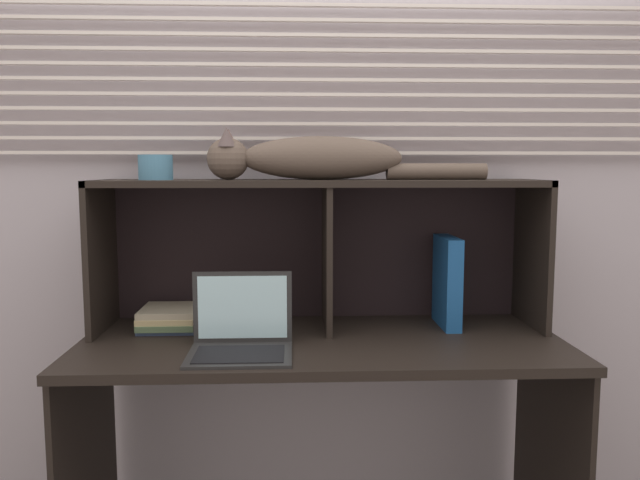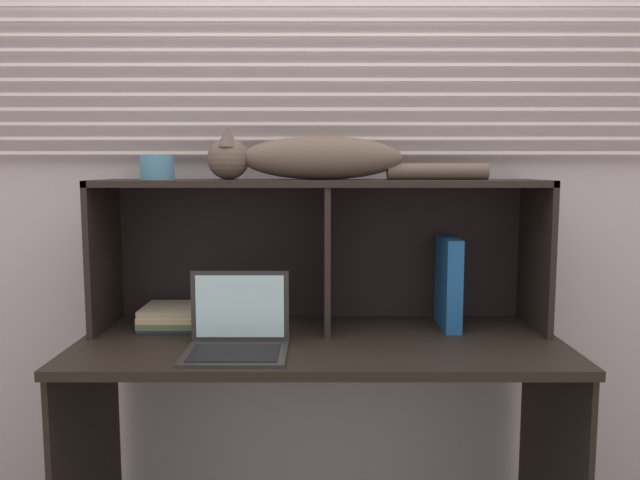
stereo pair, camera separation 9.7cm
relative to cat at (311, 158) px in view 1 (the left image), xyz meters
The scene contains 8 objects.
back_panel_with_blinds 0.24m from the cat, 81.77° to the left, with size 4.40×0.08×2.50m.
desk 0.75m from the cat, 78.49° to the right, with size 1.56×0.66×0.78m.
hutch_shelf_unit 0.24m from the cat, 47.44° to the left, with size 1.51×0.33×0.51m.
cat is the anchor object (origin of this frame).
laptop 0.65m from the cat, 126.97° to the right, with size 0.31×0.25×0.23m.
binder_upright 0.64m from the cat, ahead, with size 0.05×0.22×0.32m, color #19508F.
book_stack 0.74m from the cat, behind, with size 0.19×0.22×0.07m.
small_basket 0.52m from the cat, behind, with size 0.11×0.11×0.08m, color teal.
Camera 1 is at (-0.09, -1.80, 1.33)m, focal length 35.04 mm.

